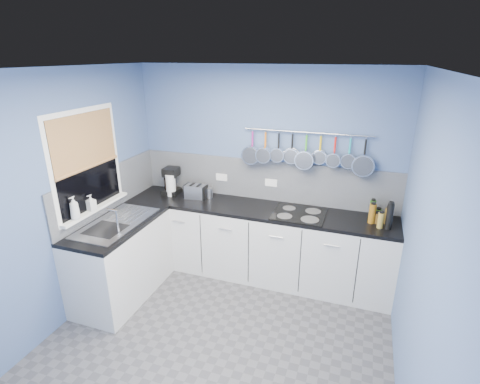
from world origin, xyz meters
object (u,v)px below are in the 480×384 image
Objects in this scene: soap_bottle_a at (74,208)px; soap_bottle_b at (91,203)px; toaster at (196,191)px; hob at (299,214)px; canister at (209,193)px; coffee_maker at (171,181)px; paper_towel at (171,185)px.

soap_bottle_b is at bearing 90.00° from soap_bottle_a.
hob is at bearing -11.66° from toaster.
soap_bottle_b is at bearing -128.83° from canister.
canister is (0.16, 0.06, -0.02)m from toaster.
coffee_maker is at bearing -175.96° from canister.
paper_towel reaches higher than hob.
canister is 1.18m from hob.
soap_bottle_b is 1.11m from coffee_maker.
soap_bottle_b is at bearing -132.85° from toaster.
soap_bottle_a is at bearing -107.32° from paper_towel.
paper_towel is at bearing 68.95° from soap_bottle_b.
hob is (1.17, -0.15, -0.06)m from canister.
soap_bottle_a is at bearing -123.51° from canister.
canister is (0.88, 1.32, -0.21)m from soap_bottle_a.
coffee_maker reaches higher than toaster.
soap_bottle_a is 1.46m from toaster.
toaster is at bearing 176.17° from hob.
soap_bottle_b is at bearing -111.05° from paper_towel.
soap_bottle_a reaches higher than canister.
canister is 0.22× the size of hob.
soap_bottle_a reaches higher than paper_towel.
soap_bottle_a reaches higher than hob.
toaster is at bearing 60.30° from soap_bottle_a.
coffee_maker is (0.36, 1.05, -0.06)m from soap_bottle_b.
soap_bottle_a is 0.91× the size of toaster.
paper_towel is 0.50m from canister.
canister is at bearing 56.49° from soap_bottle_a.
soap_bottle_a is 1.30m from paper_towel.
canister is at bearing 172.70° from hob.
soap_bottle_a is 0.24m from soap_bottle_b.
soap_bottle_b reaches higher than toaster.
toaster is 1.33m from hob.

